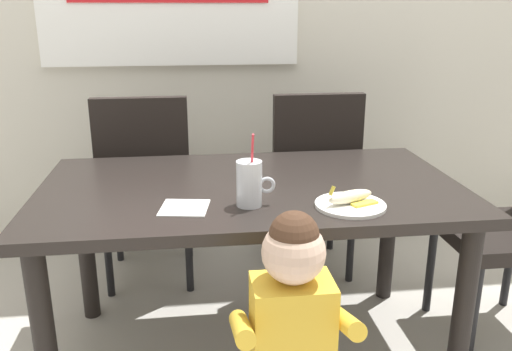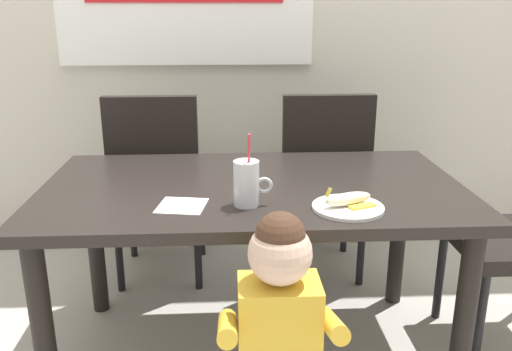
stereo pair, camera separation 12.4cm
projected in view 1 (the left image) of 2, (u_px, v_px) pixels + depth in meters
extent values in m
plane|color=#B7B2A8|center=(251.00, 350.00, 2.16)|extent=(24.00, 24.00, 0.00)
cube|color=black|center=(251.00, 189.00, 1.95)|extent=(1.53, 0.86, 0.04)
cylinder|color=black|center=(45.00, 344.00, 1.64)|extent=(0.07, 0.07, 0.67)
cylinder|color=black|center=(463.00, 314.00, 1.81)|extent=(0.07, 0.07, 0.67)
cylinder|color=black|center=(86.00, 247.00, 2.31)|extent=(0.07, 0.07, 0.67)
cylinder|color=black|center=(388.00, 231.00, 2.47)|extent=(0.07, 0.07, 0.67)
cube|color=black|center=(148.00, 193.00, 2.64)|extent=(0.44, 0.44, 0.06)
cube|color=black|center=(142.00, 151.00, 2.37)|extent=(0.42, 0.05, 0.48)
cylinder|color=black|center=(189.00, 221.00, 2.92)|extent=(0.04, 0.04, 0.42)
cylinder|color=black|center=(118.00, 225.00, 2.87)|extent=(0.04, 0.04, 0.42)
cylinder|color=black|center=(189.00, 251.00, 2.56)|extent=(0.04, 0.04, 0.42)
cylinder|color=black|center=(108.00, 256.00, 2.51)|extent=(0.04, 0.04, 0.42)
cube|color=black|center=(307.00, 187.00, 2.73)|extent=(0.44, 0.44, 0.06)
cube|color=black|center=(318.00, 145.00, 2.46)|extent=(0.42, 0.05, 0.48)
cylinder|color=black|center=(331.00, 215.00, 3.01)|extent=(0.04, 0.04, 0.42)
cylinder|color=black|center=(265.00, 218.00, 2.96)|extent=(0.04, 0.04, 0.42)
cylinder|color=black|center=(351.00, 243.00, 2.65)|extent=(0.04, 0.04, 0.42)
cylinder|color=black|center=(276.00, 247.00, 2.61)|extent=(0.04, 0.04, 0.42)
cube|color=black|center=(501.00, 235.00, 2.16)|extent=(0.44, 0.44, 0.06)
cylinder|color=black|center=(430.00, 269.00, 2.39)|extent=(0.04, 0.04, 0.42)
cylinder|color=black|center=(473.00, 315.00, 2.03)|extent=(0.04, 0.04, 0.42)
cylinder|color=black|center=(509.00, 264.00, 2.43)|extent=(0.04, 0.04, 0.42)
cube|color=gold|center=(292.00, 330.00, 1.45)|extent=(0.22, 0.15, 0.30)
sphere|color=beige|center=(294.00, 252.00, 1.38)|extent=(0.17, 0.17, 0.17)
sphere|color=#472D1E|center=(294.00, 236.00, 1.37)|extent=(0.13, 0.13, 0.13)
cylinder|color=gold|center=(242.00, 329.00, 1.41)|extent=(0.05, 0.24, 0.13)
cylinder|color=gold|center=(344.00, 321.00, 1.44)|extent=(0.05, 0.24, 0.13)
cylinder|color=silver|center=(249.00, 184.00, 1.71)|extent=(0.08, 0.08, 0.15)
cylinder|color=white|center=(249.00, 192.00, 1.72)|extent=(0.07, 0.07, 0.08)
torus|color=silver|center=(267.00, 185.00, 1.72)|extent=(0.06, 0.01, 0.06)
cylinder|color=#E5333F|center=(252.00, 164.00, 1.69)|extent=(0.01, 0.08, 0.21)
cylinder|color=white|center=(350.00, 205.00, 1.72)|extent=(0.23, 0.23, 0.01)
ellipsoid|color=#F4EAC6|center=(350.00, 197.00, 1.72)|extent=(0.17, 0.10, 0.04)
cube|color=yellow|center=(364.00, 203.00, 1.71)|extent=(0.10, 0.06, 0.01)
cube|color=yellow|center=(348.00, 197.00, 1.76)|extent=(0.10, 0.06, 0.01)
cylinder|color=yellow|center=(332.00, 191.00, 1.67)|extent=(0.03, 0.02, 0.03)
cube|color=white|center=(184.00, 208.00, 1.71)|extent=(0.17, 0.17, 0.00)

